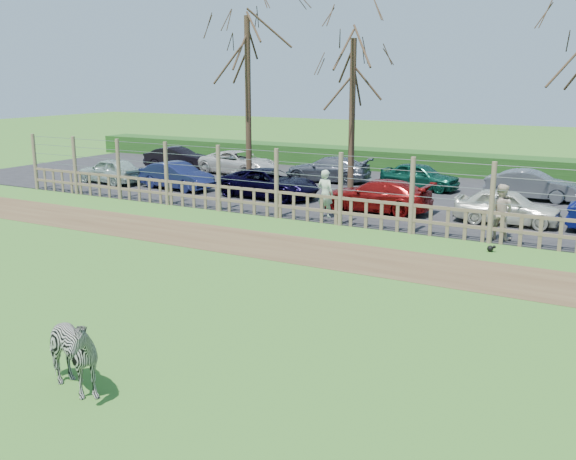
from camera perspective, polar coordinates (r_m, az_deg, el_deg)
The scene contains 21 objects.
ground at distance 15.37m, azimuth -7.82°, elevation -5.47°, with size 120.00×120.00×0.00m, color #589849.
dirt_strip at distance 19.00m, azimuth 0.27°, elevation -1.65°, with size 34.00×2.80×0.01m, color brown.
asphalt at distance 27.99m, azimuth 10.13°, elevation 3.08°, with size 44.00×13.00×0.04m, color #232326.
hedge at distance 34.54m, azimuth 13.97°, elevation 5.72°, with size 46.00×2.00×1.10m, color #1E4716.
fence at distance 21.88m, azimuth 4.67°, elevation 2.47°, with size 30.16×0.16×2.50m.
tree_left at distance 28.55m, azimuth -3.62°, elevation 14.74°, with size 4.80×4.80×7.88m.
tree_mid at distance 27.33m, azimuth 5.78°, elevation 13.19°, with size 4.80×4.80×6.83m.
zebra at distance 10.94m, azimuth -19.08°, elevation -10.29°, with size 0.74×1.62×1.37m, color gray.
visitor_a at distance 22.94m, azimuth 3.34°, elevation 3.25°, with size 0.63×0.41×1.72m, color #B5D5A9.
visitor_b at distance 20.87m, azimuth 18.33°, elevation 1.56°, with size 0.84×0.65×1.72m, color beige.
crow at distance 19.55m, azimuth 17.58°, elevation -1.57°, with size 0.25×0.18×0.20m.
car_0 at distance 31.65m, azimuth -15.48°, elevation 5.12°, with size 1.42×3.52×1.20m, color #AFC5B7.
car_1 at distance 29.26m, azimuth -9.86°, elevation 4.76°, with size 1.27×3.64×1.20m, color #19204C.
car_2 at distance 26.80m, azimuth -1.65°, elevation 4.17°, with size 1.99×4.32×1.20m, color black.
car_3 at distance 24.24m, azimuth 7.92°, elevation 3.06°, with size 1.68×4.13×1.20m, color maroon.
car_4 at distance 23.17m, azimuth 18.91°, elevation 1.98°, with size 1.42×3.52×1.20m, color silver.
car_7 at distance 35.69m, azimuth -9.78°, elevation 6.30°, with size 1.27×3.64×1.20m, color black.
car_8 at distance 33.44m, azimuth -4.41°, elevation 5.99°, with size 1.99×4.32×1.20m, color silver.
car_9 at distance 30.99m, azimuth 3.57°, elevation 5.41°, with size 1.68×4.13×1.20m, color #575C68.
car_10 at distance 29.31m, azimuth 11.63°, elevation 4.70°, with size 1.42×3.52×1.20m, color #0E4534.
car_11 at distance 28.16m, azimuth 20.84°, elevation 3.75°, with size 1.27×3.64×1.20m, color #575B61.
Camera 1 is at (8.78, -11.61, 4.95)m, focal length 40.00 mm.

